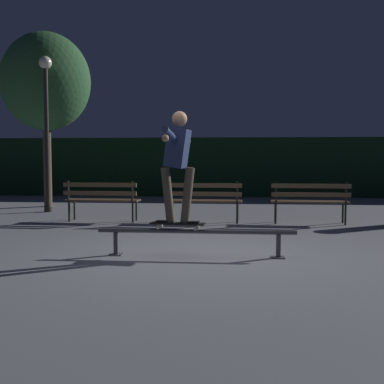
{
  "coord_description": "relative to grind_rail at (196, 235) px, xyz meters",
  "views": [
    {
      "loc": [
        0.57,
        -7.07,
        1.4
      ],
      "look_at": [
        -0.13,
        0.65,
        0.85
      ],
      "focal_mm": 46.8,
      "sensor_mm": 36.0,
      "label": 1
    }
  ],
  "objects": [
    {
      "name": "park_bench_right_center",
      "position": [
        2.08,
        3.59,
        0.24
      ],
      "size": [
        1.61,
        0.47,
        0.88
      ],
      "color": "#282623",
      "rests_on": "ground"
    },
    {
      "name": "hedge_backdrop",
      "position": [
        0.0,
        11.05,
        0.74
      ],
      "size": [
        24.0,
        1.2,
        2.07
      ],
      "primitive_type": "cube",
      "color": "black",
      "rests_on": "ground"
    },
    {
      "name": "park_bench_leftmost",
      "position": [
        -2.34,
        3.59,
        0.24
      ],
      "size": [
        1.61,
        0.47,
        0.88
      ],
      "color": "#282623",
      "rests_on": "ground"
    },
    {
      "name": "tree_far_left",
      "position": [
        -4.73,
        6.68,
        3.16
      ],
      "size": [
        2.45,
        2.45,
        4.82
      ],
      "color": "brown",
      "rests_on": "ground"
    },
    {
      "name": "grind_rail",
      "position": [
        0.0,
        0.0,
        0.0
      ],
      "size": [
        2.79,
        0.18,
        0.38
      ],
      "color": "#47474C",
      "rests_on": "ground"
    },
    {
      "name": "skateboarder",
      "position": [
        -0.26,
        -0.0,
        1.09
      ],
      "size": [
        0.63,
        1.4,
        1.56
      ],
      "color": "black",
      "rests_on": "skateboard"
    },
    {
      "name": "skateboard",
      "position": [
        -0.26,
        0.0,
        0.16
      ],
      "size": [
        0.8,
        0.29,
        0.09
      ],
      "color": "black",
      "rests_on": "grind_rail"
    },
    {
      "name": "ground_plane",
      "position": [
        0.0,
        0.15,
        -0.3
      ],
      "size": [
        90.0,
        90.0,
        0.0
      ],
      "primitive_type": "plane",
      "color": "slate"
    },
    {
      "name": "park_bench_left_center",
      "position": [
        -0.13,
        3.59,
        0.24
      ],
      "size": [
        1.61,
        0.47,
        0.88
      ],
      "color": "#282623",
      "rests_on": "ground"
    },
    {
      "name": "lamp_post_left",
      "position": [
        -4.22,
        5.34,
        2.18
      ],
      "size": [
        0.32,
        0.32,
        3.9
      ],
      "color": "#282623",
      "rests_on": "ground"
    }
  ]
}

